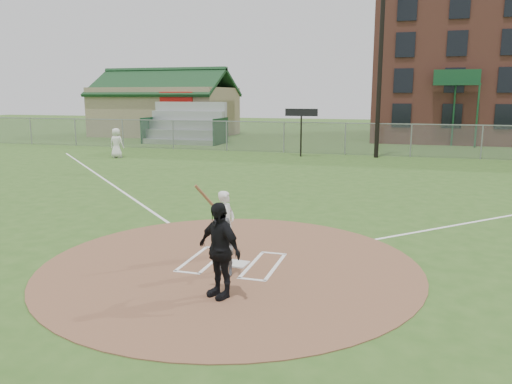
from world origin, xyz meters
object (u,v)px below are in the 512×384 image
(batter_at_plate, at_px, (226,223))
(ondeck_player, at_px, (116,143))
(umpire, at_px, (219,250))
(catcher, at_px, (225,247))
(home_plate, at_px, (237,264))

(batter_at_plate, bearing_deg, ondeck_player, 128.79)
(ondeck_player, relative_size, batter_at_plate, 1.00)
(umpire, height_order, ondeck_player, umpire)
(catcher, bearing_deg, ondeck_player, 149.16)
(umpire, bearing_deg, ondeck_player, 154.54)
(home_plate, distance_m, umpire, 2.01)
(batter_at_plate, bearing_deg, umpire, -73.01)
(umpire, distance_m, ondeck_player, 22.66)
(umpire, xyz_separation_m, ondeck_player, (-13.48, 18.21, -0.04))
(catcher, xyz_separation_m, ondeck_player, (-13.19, 17.12, 0.25))
(home_plate, xyz_separation_m, ondeck_player, (-13.23, 16.43, 0.86))
(home_plate, relative_size, catcher, 0.37)
(home_plate, relative_size, umpire, 0.25)
(umpire, relative_size, batter_at_plate, 1.02)
(batter_at_plate, bearing_deg, catcher, -71.16)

